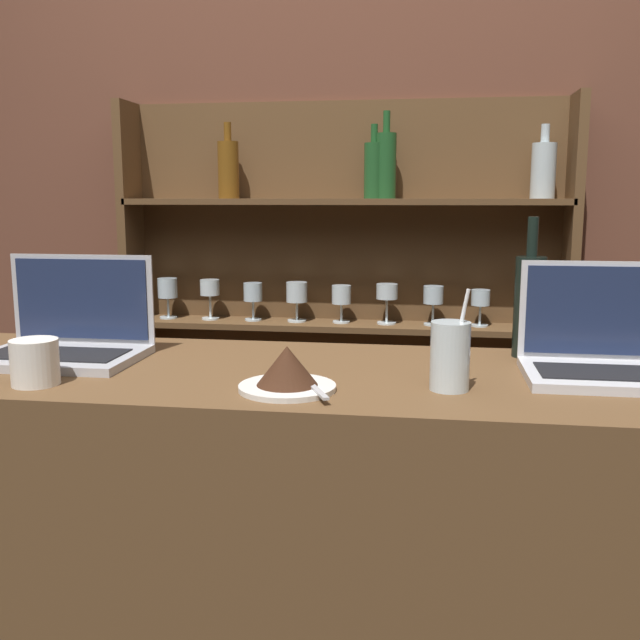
{
  "coord_description": "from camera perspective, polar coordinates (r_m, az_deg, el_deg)",
  "views": [
    {
      "loc": [
        0.28,
        -1.1,
        1.34
      ],
      "look_at": [
        0.06,
        0.31,
        1.1
      ],
      "focal_mm": 40.0,
      "sensor_mm": 36.0,
      "label": 1
    }
  ],
  "objects": [
    {
      "name": "bar_counter",
      "position": [
        1.64,
        -2.49,
        -21.18
      ],
      "size": [
        1.8,
        0.57,
        1.0
      ],
      "color": "brown",
      "rests_on": "ground_plane"
    },
    {
      "name": "water_glass",
      "position": [
        1.31,
        10.37,
        -2.84
      ],
      "size": [
        0.07,
        0.07,
        0.19
      ],
      "color": "silver",
      "rests_on": "bar_counter"
    },
    {
      "name": "wine_bottle_dark",
      "position": [
        1.62,
        16.4,
        1.23
      ],
      "size": [
        0.07,
        0.07,
        0.31
      ],
      "color": "black",
      "rests_on": "bar_counter"
    },
    {
      "name": "laptop_near",
      "position": [
        1.65,
        -19.59,
        -1.29
      ],
      "size": [
        0.34,
        0.24,
        0.22
      ],
      "color": "#ADADB2",
      "rests_on": "bar_counter"
    },
    {
      "name": "cake_plate",
      "position": [
        1.29,
        -2.63,
        -4.12
      ],
      "size": [
        0.18,
        0.18,
        0.08
      ],
      "color": "silver",
      "rests_on": "bar_counter"
    },
    {
      "name": "laptop_far",
      "position": [
        1.5,
        21.83,
        -2.44
      ],
      "size": [
        0.31,
        0.23,
        0.22
      ],
      "color": "silver",
      "rests_on": "bar_counter"
    },
    {
      "name": "back_wall",
      "position": [
        2.5,
        2.3,
        9.91
      ],
      "size": [
        7.0,
        0.06,
        2.7
      ],
      "color": "brown",
      "rests_on": "ground_plane"
    },
    {
      "name": "back_shelf",
      "position": [
        2.46,
        1.94,
        -1.02
      ],
      "size": [
        1.5,
        0.18,
        1.66
      ],
      "color": "brown",
      "rests_on": "ground_plane"
    },
    {
      "name": "coffee_cup",
      "position": [
        1.43,
        -21.85,
        -3.15
      ],
      "size": [
        0.09,
        0.09,
        0.09
      ],
      "color": "silver",
      "rests_on": "bar_counter"
    }
  ]
}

